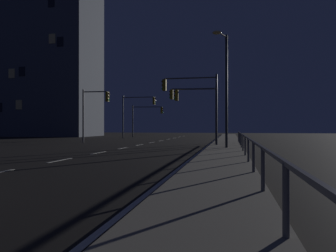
# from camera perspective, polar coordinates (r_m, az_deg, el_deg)

# --- Properties ---
(ground_plane) EXTENTS (112.00, 112.00, 0.00)m
(ground_plane) POSITION_cam_1_polar(r_m,az_deg,el_deg) (22.17, -8.36, -4.21)
(ground_plane) COLOR black
(ground_plane) RESTS_ON ground
(sidewalk_right) EXTENTS (2.49, 77.00, 0.14)m
(sidewalk_right) POSITION_cam_1_polar(r_m,az_deg,el_deg) (20.76, 11.09, -4.28)
(sidewalk_right) COLOR gray
(sidewalk_right) RESTS_ON ground
(lane_markings_center) EXTENTS (0.14, 50.00, 0.01)m
(lane_markings_center) POSITION_cam_1_polar(r_m,az_deg,el_deg) (25.47, -5.59, -3.67)
(lane_markings_center) COLOR silver
(lane_markings_center) RESTS_ON ground
(lane_edge_line) EXTENTS (0.14, 53.00, 0.01)m
(lane_edge_line) POSITION_cam_1_polar(r_m,az_deg,el_deg) (25.82, 7.99, -3.62)
(lane_edge_line) COLOR silver
(lane_edge_line) RESTS_ON ground
(traffic_light_far_right) EXTENTS (4.63, 0.61, 5.36)m
(traffic_light_far_right) POSITION_cam_1_polar(r_m,az_deg,el_deg) (28.39, 5.36, 4.67)
(traffic_light_far_right) COLOR #4C4C51
(traffic_light_far_right) RESTS_ON sidewalk_right
(traffic_light_far_center) EXTENTS (4.69, 0.91, 4.83)m
(traffic_light_far_center) POSITION_cam_1_polar(r_m,az_deg,el_deg) (44.23, -4.17, 2.27)
(traffic_light_far_center) COLOR #2D3033
(traffic_light_far_center) RESTS_ON ground
(traffic_light_near_left) EXTENTS (4.55, 0.47, 5.63)m
(traffic_light_near_left) POSITION_cam_1_polar(r_m,az_deg,el_deg) (23.81, 4.79, 6.02)
(traffic_light_near_left) COLOR #38383D
(traffic_light_near_left) RESTS_ON sidewalk_right
(traffic_light_mid_left) EXTENTS (2.85, 0.43, 5.33)m
(traffic_light_mid_left) POSITION_cam_1_polar(r_m,az_deg,el_deg) (30.17, -14.17, 3.89)
(traffic_light_mid_left) COLOR #4C4C51
(traffic_light_mid_left) RESTS_ON ground
(traffic_light_mid_right) EXTENTS (3.72, 0.63, 4.95)m
(traffic_light_mid_right) POSITION_cam_1_polar(r_m,az_deg,el_deg) (25.45, 5.67, 4.48)
(traffic_light_mid_right) COLOR #2D3033
(traffic_light_mid_right) RESTS_ON sidewalk_right
(traffic_light_far_left) EXTENTS (4.64, 0.35, 5.78)m
(traffic_light_far_left) POSITION_cam_1_polar(r_m,az_deg,el_deg) (39.40, -6.11, 3.52)
(traffic_light_far_left) COLOR #2D3033
(traffic_light_far_left) RESTS_ON ground
(street_lamp_far_end) EXTENTS (0.96, 1.70, 7.74)m
(street_lamp_far_end) POSITION_cam_1_polar(r_m,az_deg,el_deg) (20.41, 11.02, 8.82)
(street_lamp_far_end) COLOR #2D3033
(street_lamp_far_end) RESTS_ON sidewalk_right
(barrier_fence) EXTENTS (0.09, 27.86, 0.98)m
(barrier_fence) POSITION_cam_1_polar(r_m,az_deg,el_deg) (15.12, 14.82, -2.77)
(barrier_fence) COLOR #59595E
(barrier_fence) RESTS_ON sidewalk_right
(building_distant) EXTENTS (16.19, 8.95, 27.88)m
(building_distant) POSITION_cam_1_polar(r_m,az_deg,el_deg) (55.45, -22.16, 12.74)
(building_distant) COLOR #4C515B
(building_distant) RESTS_ON ground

